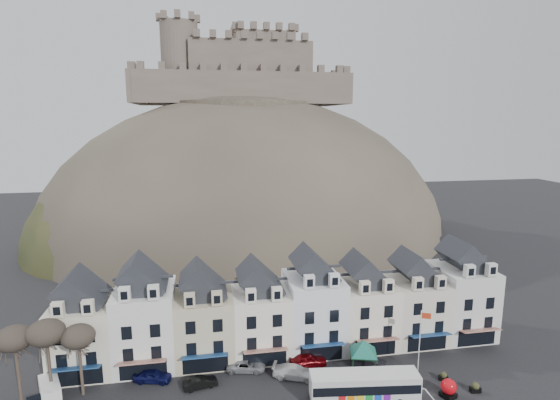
# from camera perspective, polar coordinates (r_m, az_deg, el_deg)

# --- Properties ---
(townhouse_terrace) EXTENTS (54.40, 9.35, 11.80)m
(townhouse_terrace) POSITION_cam_1_polar(r_m,az_deg,el_deg) (56.09, 1.07, -14.02)
(townhouse_terrace) COLOR silver
(townhouse_terrace) RESTS_ON ground
(castle_hill) EXTENTS (100.00, 76.00, 68.00)m
(castle_hill) POSITION_cam_1_polar(r_m,az_deg,el_deg) (107.44, -3.91, -4.83)
(castle_hill) COLOR #3E3730
(castle_hill) RESTS_ON ground
(castle) EXTENTS (50.20, 22.20, 22.00)m
(castle) POSITION_cam_1_polar(r_m,az_deg,el_deg) (111.04, -5.00, 16.53)
(castle) COLOR brown
(castle) RESTS_ON ground
(tree_left_far) EXTENTS (3.61, 3.61, 8.24)m
(tree_left_far) POSITION_cam_1_polar(r_m,az_deg,el_deg) (53.11, -31.40, -15.24)
(tree_left_far) COLOR #342821
(tree_left_far) RESTS_ON ground
(tree_left_mid) EXTENTS (3.78, 3.78, 8.64)m
(tree_left_mid) POSITION_cam_1_polar(r_m,az_deg,el_deg) (51.97, -28.25, -15.09)
(tree_left_mid) COLOR #342821
(tree_left_mid) RESTS_ON ground
(tree_left_near) EXTENTS (3.43, 3.43, 7.84)m
(tree_left_near) POSITION_cam_1_polar(r_m,az_deg,el_deg) (51.41, -24.87, -15.92)
(tree_left_near) COLOR #342821
(tree_left_near) RESTS_ON ground
(bus) EXTENTS (11.36, 3.94, 3.14)m
(bus) POSITION_cam_1_polar(r_m,az_deg,el_deg) (49.33, 10.95, -22.70)
(bus) COLOR #262628
(bus) RESTS_ON ground
(bus_shelter) EXTENTS (5.73, 5.73, 3.79)m
(bus_shelter) POSITION_cam_1_polar(r_m,az_deg,el_deg) (53.53, 10.86, -18.33)
(bus_shelter) COLOR black
(bus_shelter) RESTS_ON ground
(red_buoy) EXTENTS (1.74, 1.74, 2.00)m
(red_buoy) POSITION_cam_1_polar(r_m,az_deg,el_deg) (52.53, 21.15, -21.93)
(red_buoy) COLOR black
(red_buoy) RESTS_ON ground
(flagpole) EXTENTS (1.03, 0.48, 7.65)m
(flagpole) POSITION_cam_1_polar(r_m,az_deg,el_deg) (53.83, 17.89, -16.78)
(flagpole) COLOR silver
(flagpole) RESTS_ON ground
(white_van) EXTENTS (3.28, 4.53, 1.90)m
(white_van) POSITION_cam_1_polar(r_m,az_deg,el_deg) (54.74, -27.83, -21.15)
(white_van) COLOR white
(white_van) RESTS_ON ground
(planter_west) EXTENTS (1.12, 0.80, 1.01)m
(planter_west) POSITION_cam_1_polar(r_m,az_deg,el_deg) (55.33, 20.56, -20.75)
(planter_west) COLOR black
(planter_west) RESTS_ON ground
(planter_east) EXTENTS (1.15, 0.77, 1.11)m
(planter_east) POSITION_cam_1_polar(r_m,az_deg,el_deg) (54.57, 24.17, -21.44)
(planter_east) COLOR black
(planter_east) RESTS_ON ground
(car_navy) EXTENTS (4.42, 2.61, 1.41)m
(car_navy) POSITION_cam_1_polar(r_m,az_deg,el_deg) (53.81, -16.31, -21.17)
(car_navy) COLOR #0C0F40
(car_navy) RESTS_ON ground
(car_black) EXTENTS (3.91, 2.05, 1.23)m
(car_black) POSITION_cam_1_polar(r_m,az_deg,el_deg) (51.79, -10.36, -22.39)
(car_black) COLOR black
(car_black) RESTS_ON ground
(car_silver) EXTENTS (4.74, 2.88, 1.25)m
(car_silver) POSITION_cam_1_polar(r_m,az_deg,el_deg) (53.95, -4.45, -20.75)
(car_silver) COLOR #93959A
(car_silver) RESTS_ON ground
(car_white) EXTENTS (5.33, 3.63, 1.43)m
(car_white) POSITION_cam_1_polar(r_m,az_deg,el_deg) (52.59, 1.90, -21.51)
(car_white) COLOR silver
(car_white) RESTS_ON ground
(car_maroon) EXTENTS (4.43, 1.89, 1.49)m
(car_maroon) POSITION_cam_1_polar(r_m,az_deg,el_deg) (54.66, 3.68, -20.14)
(car_maroon) COLOR #62050A
(car_maroon) RESTS_ON ground
(car_charcoal) EXTENTS (4.37, 3.04, 1.36)m
(car_charcoal) POSITION_cam_1_polar(r_m,az_deg,el_deg) (55.37, 11.55, -19.99)
(car_charcoal) COLOR black
(car_charcoal) RESTS_ON ground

